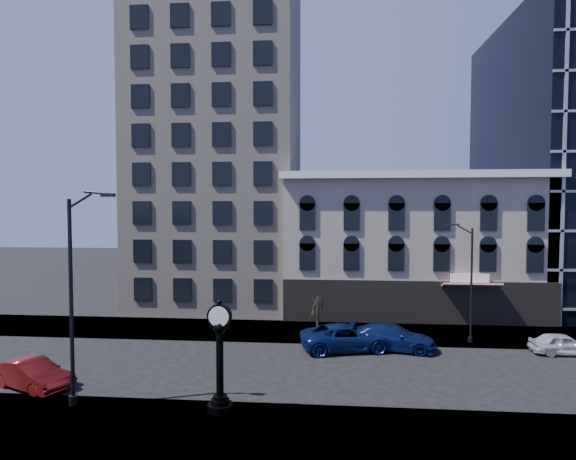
# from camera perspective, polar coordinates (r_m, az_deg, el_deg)

# --- Properties ---
(ground) EXTENTS (160.00, 160.00, 0.00)m
(ground) POSITION_cam_1_polar(r_m,az_deg,el_deg) (27.91, -5.02, -17.00)
(ground) COLOR black
(ground) RESTS_ON ground
(sidewalk_far) EXTENTS (160.00, 6.00, 0.12)m
(sidewalk_far) POSITION_cam_1_polar(r_m,az_deg,el_deg) (35.45, -2.73, -12.62)
(sidewalk_far) COLOR gray
(sidewalk_far) RESTS_ON ground
(sidewalk_near) EXTENTS (160.00, 6.00, 0.12)m
(sidewalk_near) POSITION_cam_1_polar(r_m,az_deg,el_deg) (20.68, -9.22, -24.15)
(sidewalk_near) COLOR gray
(sidewalk_near) RESTS_ON ground
(cream_tower) EXTENTS (15.90, 15.40, 42.50)m
(cream_tower) POSITION_cam_1_polar(r_m,az_deg,el_deg) (47.11, -8.59, 14.76)
(cream_tower) COLOR beige
(cream_tower) RESTS_ON ground
(victorian_row) EXTENTS (22.60, 11.19, 12.50)m
(victorian_row) POSITION_cam_1_polar(r_m,az_deg,el_deg) (42.58, 14.96, -2.03)
(victorian_row) COLOR #A49887
(victorian_row) RESTS_ON ground
(street_clock) EXTENTS (1.17, 1.17, 5.14)m
(street_clock) POSITION_cam_1_polar(r_m,az_deg,el_deg) (21.62, -8.65, -16.08)
(street_clock) COLOR black
(street_clock) RESTS_ON sidewalk_near
(street_lamp_near) EXTENTS (2.67, 0.41, 10.30)m
(street_lamp_near) POSITION_cam_1_polar(r_m,az_deg,el_deg) (22.86, -24.35, -1.29)
(street_lamp_near) COLOR black
(street_lamp_near) RESTS_ON sidewalk_near
(street_lamp_far) EXTENTS (2.18, 0.55, 8.43)m
(street_lamp_far) POSITION_cam_1_polar(r_m,az_deg,el_deg) (33.47, 21.28, -2.52)
(street_lamp_far) COLOR black
(street_lamp_far) RESTS_ON sidewalk_far
(bare_tree_far) EXTENTS (2.11, 2.11, 3.63)m
(bare_tree_far) POSITION_cam_1_polar(r_m,az_deg,el_deg) (33.06, 3.81, -8.77)
(bare_tree_far) COLOR black
(bare_tree_far) RESTS_ON sidewalk_far
(car_near_a) EXTENTS (4.13, 2.61, 1.31)m
(car_near_a) POSITION_cam_1_polar(r_m,az_deg,el_deg) (28.37, -28.78, -15.60)
(car_near_a) COLOR black
(car_near_a) RESTS_ON ground
(car_near_b) EXTENTS (4.81, 3.26, 1.50)m
(car_near_b) POSITION_cam_1_polar(r_m,az_deg,el_deg) (28.09, -29.76, -15.59)
(car_near_b) COLOR maroon
(car_near_b) RESTS_ON ground
(car_far_a) EXTENTS (6.63, 4.20, 1.70)m
(car_far_a) POSITION_cam_1_polar(r_m,az_deg,el_deg) (30.99, 7.45, -13.36)
(car_far_a) COLOR #0C194C
(car_far_a) RESTS_ON ground
(car_far_b) EXTENTS (6.08, 3.43, 1.66)m
(car_far_b) POSITION_cam_1_polar(r_m,az_deg,el_deg) (31.66, 13.08, -13.10)
(car_far_b) COLOR #0C194C
(car_far_b) RESTS_ON ground
(car_far_c) EXTENTS (4.00, 1.68, 1.35)m
(car_far_c) POSITION_cam_1_polar(r_m,az_deg,el_deg) (34.83, 31.52, -12.23)
(car_far_c) COLOR silver
(car_far_c) RESTS_ON ground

